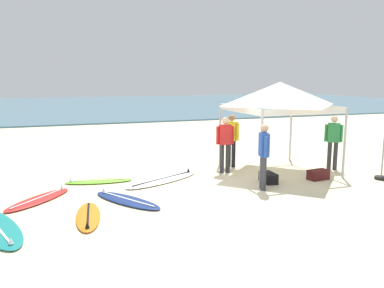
% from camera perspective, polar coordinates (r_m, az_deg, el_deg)
% --- Properties ---
extents(ground_plane, '(80.00, 80.00, 0.00)m').
position_cam_1_polar(ground_plane, '(10.43, 4.58, -6.31)').
color(ground_plane, beige).
extents(sea, '(80.00, 36.00, 0.10)m').
position_cam_1_polar(sea, '(43.00, -14.10, 5.57)').
color(sea, teal).
rests_on(sea, ground).
extents(canopy_tent, '(2.83, 2.83, 2.75)m').
position_cam_1_polar(canopy_tent, '(12.13, 12.76, 7.16)').
color(canopy_tent, '#B7B7BC').
rests_on(canopy_tent, ground).
extents(surfboard_navy, '(1.58, 2.09, 0.19)m').
position_cam_1_polar(surfboard_navy, '(9.32, -9.54, -8.11)').
color(surfboard_navy, navy).
rests_on(surfboard_navy, ground).
extents(surfboard_lime, '(1.88, 0.73, 0.19)m').
position_cam_1_polar(surfboard_lime, '(11.14, -13.56, -5.31)').
color(surfboard_lime, '#7AD12D').
rests_on(surfboard_lime, ground).
extents(surfboard_red, '(1.72, 1.83, 0.19)m').
position_cam_1_polar(surfboard_red, '(9.94, -21.56, -7.55)').
color(surfboard_red, red).
rests_on(surfboard_red, ground).
extents(surfboard_white, '(2.61, 1.82, 0.19)m').
position_cam_1_polar(surfboard_white, '(11.04, -4.29, -5.21)').
color(surfboard_white, white).
rests_on(surfboard_white, ground).
extents(surfboard_orange, '(0.67, 1.85, 0.19)m').
position_cam_1_polar(surfboard_orange, '(8.45, -15.00, -10.19)').
color(surfboard_orange, orange).
rests_on(surfboard_orange, ground).
extents(person_yellow, '(0.38, 0.48, 1.71)m').
position_cam_1_polar(person_yellow, '(12.61, 5.80, 1.05)').
color(person_yellow, black).
rests_on(person_yellow, ground).
extents(person_blue, '(0.32, 0.53, 1.71)m').
position_cam_1_polar(person_blue, '(10.12, 10.48, -1.17)').
color(person_blue, '#383842').
rests_on(person_blue, ground).
extents(person_green, '(0.46, 0.39, 1.71)m').
position_cam_1_polar(person_green, '(12.95, 20.03, 0.74)').
color(person_green, '#2D2D33').
rests_on(person_green, ground).
extents(person_red, '(0.54, 0.28, 1.71)m').
position_cam_1_polar(person_red, '(11.78, 4.87, 0.46)').
color(person_red, '#2D2D33').
rests_on(person_red, ground).
extents(gear_bag_near_tent, '(0.64, 0.39, 0.28)m').
position_cam_1_polar(gear_bag_near_tent, '(11.69, 18.02, -4.30)').
color(gear_bag_near_tent, '#4C1919').
rests_on(gear_bag_near_tent, ground).
extents(gear_bag_by_pole, '(0.37, 0.62, 0.28)m').
position_cam_1_polar(gear_bag_by_pole, '(10.99, 11.13, -4.87)').
color(gear_bag_by_pole, black).
rests_on(gear_bag_by_pole, ground).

